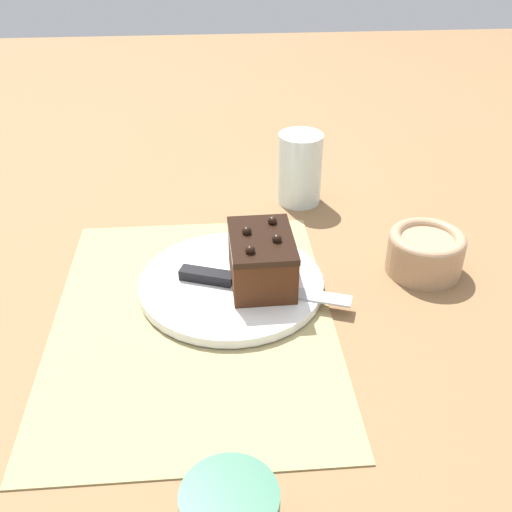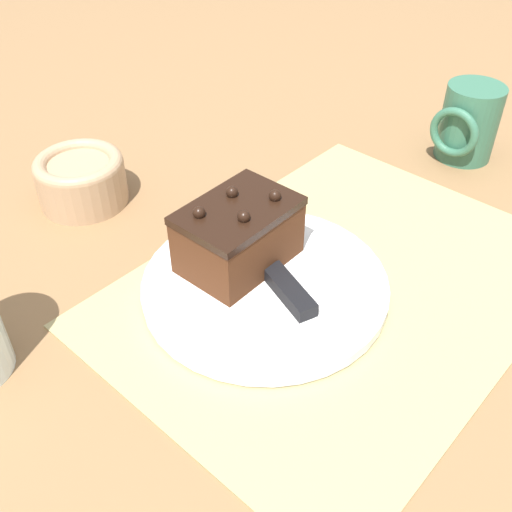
{
  "view_description": "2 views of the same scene",
  "coord_description": "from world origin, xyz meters",
  "views": [
    {
      "loc": [
        -0.58,
        -0.03,
        0.47
      ],
      "look_at": [
        0.09,
        -0.08,
        0.03
      ],
      "focal_mm": 42.0,
      "sensor_mm": 36.0,
      "label": 1
    },
    {
      "loc": [
        0.38,
        0.23,
        0.4
      ],
      "look_at": [
        0.07,
        -0.05,
        0.05
      ],
      "focal_mm": 42.0,
      "sensor_mm": 36.0,
      "label": 2
    }
  ],
  "objects": [
    {
      "name": "ground_plane",
      "position": [
        0.0,
        0.0,
        0.0
      ],
      "size": [
        3.0,
        3.0,
        0.0
      ],
      "primitive_type": "plane",
      "color": "olive"
    },
    {
      "name": "placemat_woven",
      "position": [
        0.0,
        0.0,
        0.0
      ],
      "size": [
        0.46,
        0.34,
        0.0
      ],
      "primitive_type": "cube",
      "color": "tan",
      "rests_on": "ground_plane"
    },
    {
      "name": "cake_plate",
      "position": [
        0.06,
        -0.05,
        0.01
      ],
      "size": [
        0.24,
        0.24,
        0.01
      ],
      "color": "white",
      "rests_on": "placemat_woven"
    },
    {
      "name": "chocolate_cake",
      "position": [
        0.05,
        -0.09,
        0.05
      ],
      "size": [
        0.12,
        0.08,
        0.08
      ],
      "rotation": [
        0.0,
        0.0,
        0.02
      ],
      "color": "#472614",
      "rests_on": "cake_plate"
    },
    {
      "name": "serving_knife",
      "position": [
        0.05,
        -0.05,
        0.02
      ],
      "size": [
        0.09,
        0.22,
        0.01
      ],
      "rotation": [
        0.0,
        0.0,
        2.8
      ],
      "color": "black",
      "rests_on": "cake_plate"
    },
    {
      "name": "drinking_glass",
      "position": [
        0.3,
        -0.17,
        0.06
      ],
      "size": [
        0.07,
        0.07,
        0.12
      ],
      "color": "silver",
      "rests_on": "ground_plane"
    },
    {
      "name": "small_bowl",
      "position": [
        0.08,
        -0.31,
        0.03
      ],
      "size": [
        0.1,
        0.1,
        0.06
      ],
      "color": "tan",
      "rests_on": "ground_plane"
    }
  ]
}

